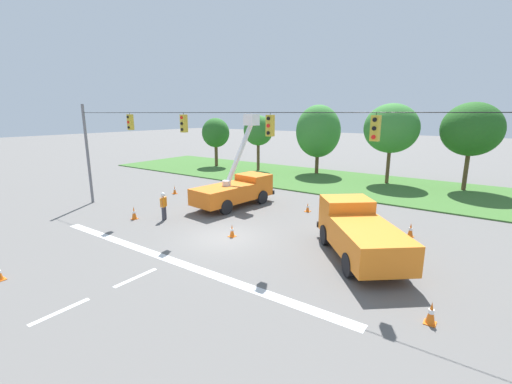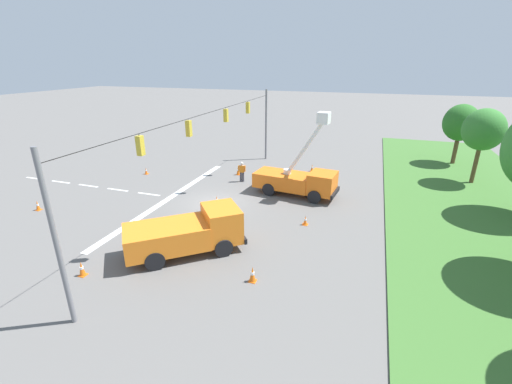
% 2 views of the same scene
% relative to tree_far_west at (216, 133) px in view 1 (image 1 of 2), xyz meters
% --- Properties ---
extents(ground_plane, '(200.00, 200.00, 0.00)m').
position_rel_tree_far_west_xyz_m(ground_plane, '(17.18, -18.66, -4.17)').
color(ground_plane, '#605E5B').
extents(grass_verge, '(56.00, 12.00, 0.10)m').
position_rel_tree_far_west_xyz_m(grass_verge, '(17.18, -0.66, -4.12)').
color(grass_verge, '#3D6B2D').
rests_on(grass_verge, ground).
extents(lane_markings, '(17.60, 15.25, 0.01)m').
position_rel_tree_far_west_xyz_m(lane_markings, '(17.18, -23.76, -4.17)').
color(lane_markings, silver).
rests_on(lane_markings, ground).
extents(signal_gantry, '(26.20, 0.33, 7.20)m').
position_rel_tree_far_west_xyz_m(signal_gantry, '(17.19, -18.66, 0.41)').
color(signal_gantry, slate).
rests_on(signal_gantry, ground).
extents(tree_far_west, '(3.42, 3.29, 5.98)m').
position_rel_tree_far_west_xyz_m(tree_far_west, '(0.00, 0.00, 0.00)').
color(tree_far_west, brown).
rests_on(tree_far_west, ground).
extents(tree_west, '(3.40, 3.20, 6.33)m').
position_rel_tree_far_west_xyz_m(tree_west, '(6.10, 0.42, 0.43)').
color(tree_west, brown).
rests_on(tree_west, ground).
extents(tree_centre, '(4.74, 4.69, 7.44)m').
position_rel_tree_far_west_xyz_m(tree_centre, '(12.64, 2.28, 0.48)').
color(tree_centre, brown).
rests_on(tree_centre, ground).
extents(tree_east, '(4.92, 4.59, 7.45)m').
position_rel_tree_far_west_xyz_m(tree_east, '(20.39, 1.27, 1.02)').
color(tree_east, brown).
rests_on(tree_east, ground).
extents(tree_far_east, '(4.75, 5.19, 7.47)m').
position_rel_tree_far_west_xyz_m(tree_far_east, '(26.64, 1.97, 1.07)').
color(tree_far_east, brown).
rests_on(tree_far_east, ground).
extents(utility_truck_bucket_lift, '(3.05, 6.65, 6.50)m').
position_rel_tree_far_west_xyz_m(utility_truck_bucket_lift, '(13.57, -13.12, -2.88)').
color(utility_truck_bucket_lift, orange).
rests_on(utility_truck_bucket_lift, ground).
extents(utility_truck_support_near, '(5.88, 6.38, 2.36)m').
position_rel_tree_far_west_xyz_m(utility_truck_support_near, '(23.87, -16.92, -2.97)').
color(utility_truck_support_near, orange).
rests_on(utility_truck_support_near, ground).
extents(road_worker, '(0.35, 0.63, 1.77)m').
position_rel_tree_far_west_xyz_m(road_worker, '(11.97, -18.39, -3.17)').
color(road_worker, '#383842').
rests_on(road_worker, ground).
extents(traffic_cone_foreground_left, '(0.36, 0.36, 0.63)m').
position_rel_tree_far_west_xyz_m(traffic_cone_foreground_left, '(18.54, -11.53, -3.87)').
color(traffic_cone_foreground_left, orange).
rests_on(traffic_cone_foreground_left, ground).
extents(traffic_cone_mid_left, '(0.36, 0.36, 0.69)m').
position_rel_tree_far_west_xyz_m(traffic_cone_mid_left, '(8.97, -12.95, -3.84)').
color(traffic_cone_mid_left, orange).
rests_on(traffic_cone_mid_left, ground).
extents(traffic_cone_mid_right, '(0.36, 0.36, 0.79)m').
position_rel_tree_far_west_xyz_m(traffic_cone_mid_right, '(25.33, -12.73, -3.78)').
color(traffic_cone_mid_right, orange).
rests_on(traffic_cone_mid_right, ground).
extents(traffic_cone_lane_edge_a, '(0.36, 0.36, 0.81)m').
position_rel_tree_far_west_xyz_m(traffic_cone_lane_edge_a, '(10.31, -19.41, -3.77)').
color(traffic_cone_lane_edge_a, orange).
rests_on(traffic_cone_lane_edge_a, ground).
extents(traffic_cone_lane_edge_b, '(0.36, 0.36, 0.69)m').
position_rel_tree_far_west_xyz_m(traffic_cone_lane_edge_b, '(7.05, -13.15, -3.84)').
color(traffic_cone_lane_edge_b, orange).
rests_on(traffic_cone_lane_edge_b, ground).
extents(traffic_cone_far_left, '(0.36, 0.36, 0.69)m').
position_rel_tree_far_west_xyz_m(traffic_cone_far_left, '(17.38, -18.28, -3.84)').
color(traffic_cone_far_left, orange).
rests_on(traffic_cone_far_left, ground).
extents(traffic_cone_far_right, '(0.36, 0.36, 0.76)m').
position_rel_tree_far_west_xyz_m(traffic_cone_far_right, '(27.57, -20.77, -3.80)').
color(traffic_cone_far_right, orange).
rests_on(traffic_cone_far_right, ground).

